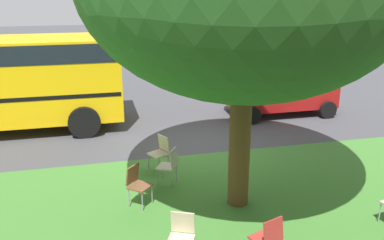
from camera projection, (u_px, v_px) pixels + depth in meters
ground at (199, 151)px, 11.69m from camera, size 80.00×80.00×0.00m
grass_verge at (237, 208)px, 8.73m from camera, size 48.00×6.00×0.01m
chair_0 at (170, 164)px, 9.61m from camera, size 0.57×0.57×0.88m
chair_1 at (137, 182)px, 8.72m from camera, size 0.59×0.59×0.88m
chair_2 at (268, 237)px, 6.84m from camera, size 0.53×0.54×0.88m
chair_3 at (181, 234)px, 6.91m from camera, size 0.55×0.55×0.88m
chair_5 at (161, 150)px, 10.40m from camera, size 0.56×0.56×0.88m
parked_car at (282, 91)px, 14.85m from camera, size 3.70×1.92×1.65m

